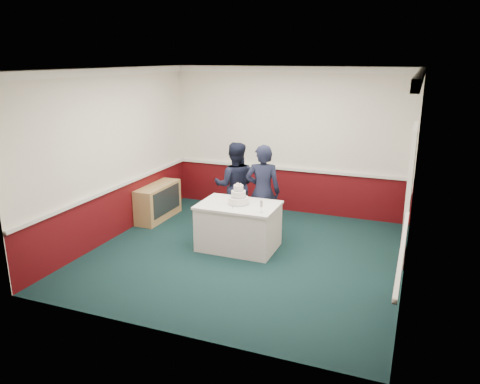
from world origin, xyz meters
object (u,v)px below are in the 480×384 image
(champagne_flute, at_px, (261,204))
(person_man, at_px, (235,185))
(sideboard, at_px, (158,202))
(cake_knife, at_px, (232,207))
(wedding_cake, at_px, (238,198))
(person_woman, at_px, (263,192))
(cake_table, at_px, (238,226))

(champagne_flute, height_order, person_man, person_man)
(sideboard, bearing_deg, person_man, 4.33)
(sideboard, height_order, champagne_flute, champagne_flute)
(cake_knife, bearing_deg, person_man, 89.27)
(wedding_cake, height_order, person_woman, person_woman)
(champagne_flute, bearing_deg, cake_table, 150.75)
(champagne_flute, distance_m, person_woman, 0.94)
(person_woman, bearing_deg, cake_table, 56.60)
(champagne_flute, height_order, person_woman, person_woman)
(sideboard, height_order, person_woman, person_woman)
(champagne_flute, bearing_deg, cake_knife, 171.42)
(wedding_cake, xyz_separation_m, person_man, (-0.45, 0.95, -0.07))
(sideboard, relative_size, cake_table, 0.91)
(sideboard, relative_size, cake_knife, 5.45)
(cake_table, relative_size, person_man, 0.80)
(champagne_flute, bearing_deg, person_woman, 107.28)
(champagne_flute, bearing_deg, person_man, 127.50)
(champagne_flute, xyz_separation_m, person_man, (-0.95, 1.23, -0.10))
(cake_table, height_order, champagne_flute, champagne_flute)
(cake_knife, bearing_deg, sideboard, 132.69)
(person_man, bearing_deg, person_woman, 134.60)
(person_woman, bearing_deg, sideboard, -18.95)
(sideboard, relative_size, champagne_flute, 5.85)
(sideboard, bearing_deg, person_woman, -5.34)
(cake_knife, xyz_separation_m, person_woman, (0.25, 0.82, 0.07))
(cake_knife, bearing_deg, person_woman, 52.28)
(cake_knife, relative_size, champagne_flute, 1.07)
(wedding_cake, bearing_deg, cake_table, -90.00)
(cake_knife, xyz_separation_m, champagne_flute, (0.53, -0.08, 0.14))
(cake_table, bearing_deg, sideboard, 158.19)
(wedding_cake, xyz_separation_m, champagne_flute, (0.50, -0.28, 0.03))
(wedding_cake, height_order, cake_knife, wedding_cake)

